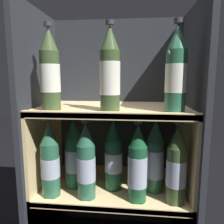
{
  "coord_description": "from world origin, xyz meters",
  "views": [
    {
      "loc": [
        0.08,
        -0.67,
        0.73
      ],
      "look_at": [
        0.0,
        0.12,
        0.6
      ],
      "focal_mm": 35.0,
      "sensor_mm": 36.0,
      "label": 1
    }
  ],
  "objects_px": {
    "bottle_lower_front_2": "(138,166)",
    "bottle_lower_back_2": "(155,158)",
    "bottle_lower_front_1": "(86,163)",
    "bottle_lower_back_1": "(114,156)",
    "bottle_upper_front_0": "(50,72)",
    "bottle_lower_front_0": "(50,161)",
    "bottle_upper_front_1": "(110,72)",
    "bottle_upper_front_2": "(176,72)",
    "bottle_lower_back_0": "(74,155)",
    "bottle_lower_front_3": "(176,167)"
  },
  "relations": [
    {
      "from": "bottle_lower_back_0",
      "to": "bottle_lower_back_1",
      "type": "height_order",
      "value": "same"
    },
    {
      "from": "bottle_lower_front_1",
      "to": "bottle_lower_front_3",
      "type": "xyz_separation_m",
      "value": [
        0.32,
        0.0,
        -0.0
      ]
    },
    {
      "from": "bottle_lower_front_1",
      "to": "bottle_lower_back_1",
      "type": "xyz_separation_m",
      "value": [
        0.09,
        0.08,
        0.0
      ]
    },
    {
      "from": "bottle_lower_front_2",
      "to": "bottle_lower_back_2",
      "type": "bearing_deg",
      "value": 49.0
    },
    {
      "from": "bottle_upper_front_0",
      "to": "bottle_lower_back_1",
      "type": "height_order",
      "value": "bottle_upper_front_0"
    },
    {
      "from": "bottle_upper_front_1",
      "to": "bottle_lower_front_1",
      "type": "distance_m",
      "value": 0.33
    },
    {
      "from": "bottle_lower_back_0",
      "to": "bottle_lower_back_2",
      "type": "distance_m",
      "value": 0.32
    },
    {
      "from": "bottle_lower_front_0",
      "to": "bottle_lower_back_2",
      "type": "xyz_separation_m",
      "value": [
        0.38,
        0.08,
        -0.0
      ]
    },
    {
      "from": "bottle_upper_front_2",
      "to": "bottle_lower_front_2",
      "type": "xyz_separation_m",
      "value": [
        -0.12,
        -0.0,
        -0.32
      ]
    },
    {
      "from": "bottle_upper_front_2",
      "to": "bottle_lower_back_1",
      "type": "relative_size",
      "value": 1.0
    },
    {
      "from": "bottle_upper_front_0",
      "to": "bottle_upper_front_2",
      "type": "bearing_deg",
      "value": 0.0
    },
    {
      "from": "bottle_upper_front_1",
      "to": "bottle_lower_back_1",
      "type": "distance_m",
      "value": 0.33
    },
    {
      "from": "bottle_lower_front_2",
      "to": "bottle_upper_front_2",
      "type": "bearing_deg",
      "value": 0.0
    },
    {
      "from": "bottle_lower_front_1",
      "to": "bottle_lower_back_2",
      "type": "xyz_separation_m",
      "value": [
        0.25,
        0.08,
        -0.0
      ]
    },
    {
      "from": "bottle_upper_front_0",
      "to": "bottle_lower_back_0",
      "type": "bearing_deg",
      "value": 55.47
    },
    {
      "from": "bottle_upper_front_2",
      "to": "bottle_lower_back_1",
      "type": "distance_m",
      "value": 0.39
    },
    {
      "from": "bottle_upper_front_1",
      "to": "bottle_lower_back_2",
      "type": "xyz_separation_m",
      "value": [
        0.16,
        0.08,
        -0.32
      ]
    },
    {
      "from": "bottle_upper_front_0",
      "to": "bottle_lower_front_0",
      "type": "relative_size",
      "value": 1.0
    },
    {
      "from": "bottle_lower_front_2",
      "to": "bottle_lower_front_3",
      "type": "xyz_separation_m",
      "value": [
        0.13,
        0.0,
        0.0
      ]
    },
    {
      "from": "bottle_upper_front_1",
      "to": "bottle_lower_back_0",
      "type": "relative_size",
      "value": 1.0
    },
    {
      "from": "bottle_upper_front_0",
      "to": "bottle_lower_front_0",
      "type": "height_order",
      "value": "bottle_upper_front_0"
    },
    {
      "from": "bottle_lower_back_0",
      "to": "bottle_lower_back_1",
      "type": "xyz_separation_m",
      "value": [
        0.16,
        0.0,
        0.0
      ]
    },
    {
      "from": "bottle_lower_front_1",
      "to": "bottle_lower_front_3",
      "type": "relative_size",
      "value": 1.0
    },
    {
      "from": "bottle_upper_front_1",
      "to": "bottle_lower_front_3",
      "type": "height_order",
      "value": "bottle_upper_front_1"
    },
    {
      "from": "bottle_lower_front_2",
      "to": "bottle_lower_back_2",
      "type": "xyz_separation_m",
      "value": [
        0.07,
        0.08,
        0.0
      ]
    },
    {
      "from": "bottle_lower_front_2",
      "to": "bottle_lower_back_1",
      "type": "xyz_separation_m",
      "value": [
        -0.09,
        0.08,
        0.0
      ]
    },
    {
      "from": "bottle_lower_front_3",
      "to": "bottle_lower_back_0",
      "type": "bearing_deg",
      "value": 168.74
    },
    {
      "from": "bottle_upper_front_0",
      "to": "bottle_lower_front_2",
      "type": "height_order",
      "value": "bottle_upper_front_0"
    },
    {
      "from": "bottle_lower_front_0",
      "to": "bottle_lower_front_1",
      "type": "xyz_separation_m",
      "value": [
        0.13,
        0.0,
        -0.0
      ]
    },
    {
      "from": "bottle_lower_front_1",
      "to": "bottle_lower_back_0",
      "type": "xyz_separation_m",
      "value": [
        -0.07,
        0.08,
        -0.0
      ]
    },
    {
      "from": "bottle_upper_front_1",
      "to": "bottle_lower_front_0",
      "type": "bearing_deg",
      "value": 180.0
    },
    {
      "from": "bottle_upper_front_0",
      "to": "bottle_lower_back_1",
      "type": "xyz_separation_m",
      "value": [
        0.21,
        0.08,
        -0.32
      ]
    },
    {
      "from": "bottle_upper_front_0",
      "to": "bottle_lower_back_1",
      "type": "relative_size",
      "value": 1.0
    },
    {
      "from": "bottle_upper_front_0",
      "to": "bottle_lower_front_3",
      "type": "height_order",
      "value": "bottle_upper_front_0"
    },
    {
      "from": "bottle_upper_front_1",
      "to": "bottle_lower_front_1",
      "type": "relative_size",
      "value": 1.0
    },
    {
      "from": "bottle_upper_front_1",
      "to": "bottle_lower_front_2",
      "type": "relative_size",
      "value": 1.0
    },
    {
      "from": "bottle_upper_front_2",
      "to": "bottle_lower_front_0",
      "type": "distance_m",
      "value": 0.54
    },
    {
      "from": "bottle_lower_front_3",
      "to": "bottle_lower_back_0",
      "type": "distance_m",
      "value": 0.39
    },
    {
      "from": "bottle_upper_front_2",
      "to": "bottle_lower_front_2",
      "type": "bearing_deg",
      "value": -180.0
    },
    {
      "from": "bottle_lower_back_0",
      "to": "bottle_lower_back_2",
      "type": "relative_size",
      "value": 1.0
    },
    {
      "from": "bottle_upper_front_0",
      "to": "bottle_lower_back_2",
      "type": "xyz_separation_m",
      "value": [
        0.37,
        0.08,
        -0.32
      ]
    },
    {
      "from": "bottle_upper_front_0",
      "to": "bottle_lower_back_1",
      "type": "bearing_deg",
      "value": 19.86
    },
    {
      "from": "bottle_lower_front_1",
      "to": "bottle_lower_back_1",
      "type": "distance_m",
      "value": 0.12
    },
    {
      "from": "bottle_upper_front_2",
      "to": "bottle_lower_back_0",
      "type": "relative_size",
      "value": 1.0
    },
    {
      "from": "bottle_lower_front_0",
      "to": "bottle_lower_front_2",
      "type": "bearing_deg",
      "value": 0.0
    },
    {
      "from": "bottle_lower_back_0",
      "to": "bottle_lower_back_1",
      "type": "bearing_deg",
      "value": 0.0
    },
    {
      "from": "bottle_upper_front_1",
      "to": "bottle_lower_front_1",
      "type": "xyz_separation_m",
      "value": [
        -0.09,
        0.0,
        -0.32
      ]
    },
    {
      "from": "bottle_lower_back_0",
      "to": "bottle_lower_back_1",
      "type": "distance_m",
      "value": 0.16
    },
    {
      "from": "bottle_lower_front_1",
      "to": "bottle_lower_back_1",
      "type": "bearing_deg",
      "value": 39.72
    },
    {
      "from": "bottle_upper_front_1",
      "to": "bottle_lower_back_1",
      "type": "relative_size",
      "value": 1.0
    }
  ]
}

